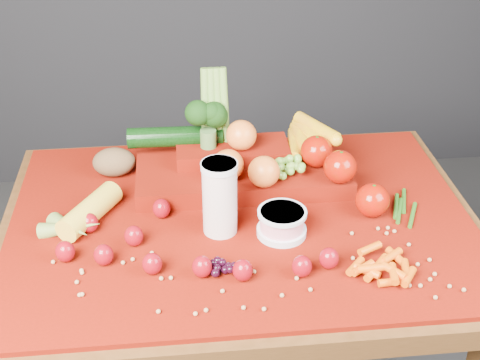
{
  "coord_description": "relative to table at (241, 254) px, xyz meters",
  "views": [
    {
      "loc": [
        -0.13,
        -1.26,
        1.63
      ],
      "look_at": [
        0.0,
        0.02,
        0.85
      ],
      "focal_mm": 50.0,
      "sensor_mm": 36.0,
      "label": 1
    }
  ],
  "objects": [
    {
      "name": "potato",
      "position": [
        -0.3,
        0.22,
        0.14
      ],
      "size": [
        0.11,
        0.08,
        0.07
      ],
      "primitive_type": "ellipsoid",
      "color": "brown",
      "rests_on": "red_cloth"
    },
    {
      "name": "red_cloth",
      "position": [
        0.0,
        0.0,
        0.1
      ],
      "size": [
        1.05,
        0.75,
        0.01
      ],
      "primitive_type": "cube",
      "color": "#650B03",
      "rests_on": "table"
    },
    {
      "name": "corn_ear",
      "position": [
        -0.37,
        -0.01,
        0.13
      ],
      "size": [
        0.25,
        0.26,
        0.06
      ],
      "rotation": [
        0.0,
        0.0,
        1.04
      ],
      "color": "yellow",
      "rests_on": "red_cloth"
    },
    {
      "name": "table",
      "position": [
        0.0,
        0.0,
        0.0
      ],
      "size": [
        1.1,
        0.8,
        0.75
      ],
      "color": "#37210C",
      "rests_on": "ground"
    },
    {
      "name": "dark_grape_cluster",
      "position": [
        -0.05,
        -0.19,
        0.12
      ],
      "size": [
        0.06,
        0.05,
        0.03
      ],
      "primitive_type": null,
      "color": "black",
      "rests_on": "red_cloth"
    },
    {
      "name": "strawberry_scatter",
      "position": [
        -0.15,
        -0.14,
        0.13
      ],
      "size": [
        0.58,
        0.28,
        0.05
      ],
      "color": "maroon",
      "rests_on": "red_cloth"
    },
    {
      "name": "yogurt_bowl",
      "position": [
        0.08,
        -0.07,
        0.14
      ],
      "size": [
        0.11,
        0.11,
        0.06
      ],
      "rotation": [
        0.0,
        0.0,
        -0.4
      ],
      "color": "silver",
      "rests_on": "red_cloth"
    },
    {
      "name": "milk_glass",
      "position": [
        -0.05,
        -0.05,
        0.2
      ],
      "size": [
        0.08,
        0.08,
        0.17
      ],
      "rotation": [
        0.0,
        0.0,
        -0.16
      ],
      "color": "beige",
      "rests_on": "red_cloth"
    },
    {
      "name": "green_bean_pile",
      "position": [
        0.37,
        -0.01,
        0.11
      ],
      "size": [
        0.14,
        0.12,
        0.01
      ],
      "primitive_type": null,
      "color": "#255713",
      "rests_on": "red_cloth"
    },
    {
      "name": "soybean_scatter",
      "position": [
        0.0,
        -0.2,
        0.11
      ],
      "size": [
        0.84,
        0.24,
        0.01
      ],
      "primitive_type": null,
      "color": "tan",
      "rests_on": "red_cloth"
    },
    {
      "name": "produce_mound",
      "position": [
        0.04,
        0.15,
        0.17
      ],
      "size": [
        0.6,
        0.36,
        0.27
      ],
      "color": "#650B03",
      "rests_on": "red_cloth"
    },
    {
      "name": "baby_carrot_pile",
      "position": [
        0.26,
        -0.22,
        0.12
      ],
      "size": [
        0.18,
        0.18,
        0.03
      ],
      "primitive_type": null,
      "color": "#DC5507",
      "rests_on": "red_cloth"
    }
  ]
}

